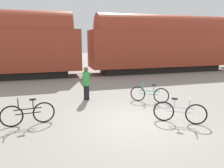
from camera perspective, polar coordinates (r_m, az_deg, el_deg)
name	(u,v)px	position (r m, az deg, el deg)	size (l,w,h in m)	color
ground_plane	(138,123)	(7.74, 6.78, -10.03)	(80.00, 80.00, 0.00)	gray
freight_train	(85,43)	(17.66, -7.12, 10.63)	(53.73, 2.80, 4.91)	black
rail_near	(87,76)	(17.18, -6.52, 2.02)	(65.73, 0.07, 0.01)	#4C4238
rail_far	(84,74)	(18.58, -7.28, 2.72)	(65.73, 0.07, 0.01)	#4C4238
bicycle_teal	(149,94)	(10.16, 9.72, -2.65)	(1.48, 1.07, 0.87)	black
bicycle_black	(28,114)	(7.91, -21.08, -7.27)	(1.75, 0.46, 0.92)	black
bicycle_silver	(180,112)	(7.92, 17.24, -7.05)	(1.52, 1.04, 0.90)	black
person_in_green	(86,83)	(10.41, -6.74, 0.18)	(0.31, 0.31, 1.58)	black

